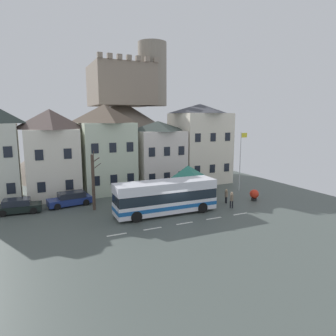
# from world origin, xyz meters

# --- Properties ---
(ground_plane) EXTENTS (40.00, 60.00, 0.07)m
(ground_plane) POSITION_xyz_m (0.00, -0.00, -0.03)
(ground_plane) COLOR #48514C
(townhouse_01) EXTENTS (5.60, 5.58, 9.98)m
(townhouse_01) POSITION_xyz_m (-9.46, 11.76, 4.99)
(townhouse_01) COLOR silver
(townhouse_01) RESTS_ON ground_plane
(townhouse_02) EXTENTS (6.05, 7.05, 10.66)m
(townhouse_02) POSITION_xyz_m (-3.16, 12.49, 5.33)
(townhouse_02) COLOR beige
(townhouse_02) RESTS_ON ground_plane
(townhouse_03) EXTENTS (6.00, 5.66, 8.61)m
(townhouse_03) POSITION_xyz_m (3.59, 11.80, 4.31)
(townhouse_03) COLOR silver
(townhouse_03) RESTS_ON ground_plane
(townhouse_04) EXTENTS (6.97, 6.91, 10.95)m
(townhouse_04) POSITION_xyz_m (10.29, 12.42, 5.47)
(townhouse_04) COLOR silver
(townhouse_04) RESTS_ON ground_plane
(hilltop_castle) EXTENTS (39.15, 39.15, 22.11)m
(hilltop_castle) POSITION_xyz_m (4.04, 29.58, 6.55)
(hilltop_castle) COLOR #61574B
(hilltop_castle) RESTS_ON ground_plane
(transit_bus) EXTENTS (9.84, 2.86, 3.14)m
(transit_bus) POSITION_xyz_m (-0.36, 0.76, 1.58)
(transit_bus) COLOR white
(transit_bus) RESTS_ON ground_plane
(bus_shelter) EXTENTS (3.60, 3.60, 3.87)m
(bus_shelter) POSITION_xyz_m (3.89, 4.15, 3.12)
(bus_shelter) COLOR #473D33
(bus_shelter) RESTS_ON ground_plane
(parked_car_00) EXTENTS (4.10, 2.20, 1.36)m
(parked_car_00) POSITION_xyz_m (-13.06, 6.96, 0.66)
(parked_car_00) COLOR black
(parked_car_00) RESTS_ON ground_plane
(parked_car_01) EXTENTS (4.73, 2.43, 1.30)m
(parked_car_01) POSITION_xyz_m (5.87, 6.21, 0.64)
(parked_car_01) COLOR black
(parked_car_01) RESTS_ON ground_plane
(parked_car_02) EXTENTS (4.54, 2.34, 1.41)m
(parked_car_02) POSITION_xyz_m (-8.23, 7.40, 0.69)
(parked_car_02) COLOR navy
(parked_car_02) RESTS_ON ground_plane
(pedestrian_00) EXTENTS (0.30, 0.38, 1.57)m
(pedestrian_00) POSITION_xyz_m (5.85, 1.92, 0.80)
(pedestrian_00) COLOR #38332D
(pedestrian_00) RESTS_ON ground_plane
(pedestrian_01) EXTENTS (0.34, 0.34, 1.68)m
(pedestrian_01) POSITION_xyz_m (6.39, -0.47, 0.99)
(pedestrian_01) COLOR black
(pedestrian_01) RESTS_ON ground_plane
(pedestrian_02) EXTENTS (0.34, 0.35, 1.52)m
(pedestrian_02) POSITION_xyz_m (6.97, 1.24, 0.86)
(pedestrian_02) COLOR black
(pedestrian_02) RESTS_ON ground_plane
(pedestrian_03) EXTENTS (0.29, 0.31, 1.56)m
(pedestrian_03) POSITION_xyz_m (4.83, 2.88, 0.84)
(pedestrian_03) COLOR #38332D
(pedestrian_03) RESTS_ON ground_plane
(public_bench) EXTENTS (1.66, 0.48, 0.87)m
(public_bench) POSITION_xyz_m (4.87, 6.56, 0.47)
(public_bench) COLOR #33473D
(public_bench) RESTS_ON ground_plane
(flagpole) EXTENTS (0.95, 0.10, 7.27)m
(flagpole) POSITION_xyz_m (11.83, 5.10, 4.20)
(flagpole) COLOR silver
(flagpole) RESTS_ON ground_plane
(harbour_buoy) EXTENTS (0.99, 0.99, 1.24)m
(harbour_buoy) POSITION_xyz_m (10.37, 0.75, 0.69)
(harbour_buoy) COLOR black
(harbour_buoy) RESTS_ON ground_plane
(bare_tree_00) EXTENTS (0.95, 1.21, 5.97)m
(bare_tree_00) POSITION_xyz_m (-6.29, 4.79, 2.85)
(bare_tree_00) COLOR #47382D
(bare_tree_00) RESTS_ON ground_plane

